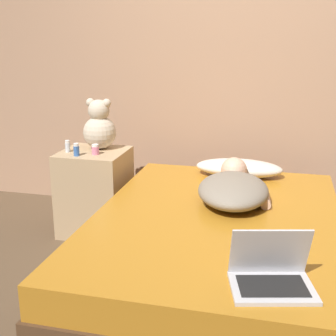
{
  "coord_description": "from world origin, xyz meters",
  "views": [
    {
      "loc": [
        0.31,
        -2.38,
        1.41
      ],
      "look_at": [
        -0.34,
        0.24,
        0.62
      ],
      "focal_mm": 50.0,
      "sensor_mm": 36.0,
      "label": 1
    }
  ],
  "objects": [
    {
      "name": "laptop",
      "position": [
        0.31,
        -0.69,
        0.49
      ],
      "size": [
        0.37,
        0.31,
        0.24
      ],
      "rotation": [
        0.0,
        0.0,
        0.24
      ],
      "color": "silver",
      "rests_on": "bed"
    },
    {
      "name": "wall_back",
      "position": [
        0.0,
        1.23,
        1.3
      ],
      "size": [
        8.0,
        0.06,
        2.6
      ],
      "color": "tan",
      "rests_on": "ground_plane"
    },
    {
      "name": "bed",
      "position": [
        0.0,
        0.0,
        0.22
      ],
      "size": [
        1.36,
        1.89,
        0.44
      ],
      "color": "#4C331E",
      "rests_on": "ground_plane"
    },
    {
      "name": "bottle_blue",
      "position": [
        -1.02,
        0.43,
        0.65
      ],
      "size": [
        0.04,
        0.04,
        0.09
      ],
      "color": "#3866B2",
      "rests_on": "nightstand"
    },
    {
      "name": "bottle_clear",
      "position": [
        -1.13,
        0.52,
        0.64
      ],
      "size": [
        0.04,
        0.04,
        0.08
      ],
      "color": "silver",
      "rests_on": "nightstand"
    },
    {
      "name": "bottle_pink",
      "position": [
        -0.91,
        0.5,
        0.64
      ],
      "size": [
        0.05,
        0.05,
        0.07
      ],
      "color": "pink",
      "rests_on": "nightstand"
    },
    {
      "name": "person_lying",
      "position": [
        0.06,
        0.27,
        0.52
      ],
      "size": [
        0.47,
        0.78,
        0.17
      ],
      "rotation": [
        0.0,
        0.0,
        0.1
      ],
      "color": "gray",
      "rests_on": "bed"
    },
    {
      "name": "teddy_bear",
      "position": [
        -0.94,
        0.67,
        0.76
      ],
      "size": [
        0.23,
        0.23,
        0.36
      ],
      "color": "beige",
      "rests_on": "nightstand"
    },
    {
      "name": "pillow",
      "position": [
        0.04,
        0.76,
        0.5
      ],
      "size": [
        0.6,
        0.27,
        0.12
      ],
      "color": "beige",
      "rests_on": "bed"
    },
    {
      "name": "ground_plane",
      "position": [
        0.0,
        0.0,
        0.0
      ],
      "size": [
        12.0,
        12.0,
        0.0
      ],
      "primitive_type": "plane",
      "color": "brown"
    },
    {
      "name": "nightstand",
      "position": [
        -0.96,
        0.58,
        0.3
      ],
      "size": [
        0.45,
        0.44,
        0.6
      ],
      "color": "tan",
      "rests_on": "ground_plane"
    }
  ]
}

